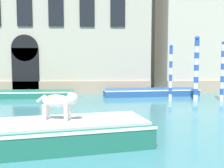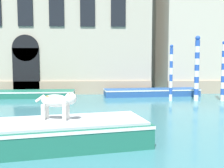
% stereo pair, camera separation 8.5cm
% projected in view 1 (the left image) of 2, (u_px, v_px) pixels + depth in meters
% --- Properties ---
extents(boat_foreground, '(6.47, 3.06, 0.70)m').
position_uv_depth(boat_foreground, '(34.00, 134.00, 6.92)').
color(boat_foreground, '#1E6651').
rests_on(boat_foreground, ground_plane).
extents(dog_on_deck, '(1.17, 0.53, 0.79)m').
position_uv_depth(dog_on_deck, '(60.00, 101.00, 7.09)').
color(dog_on_deck, silver).
rests_on(dog_on_deck, boat_foreground).
extents(boat_moored_near_palazzo, '(5.17, 1.56, 0.45)m').
position_uv_depth(boat_moored_near_palazzo, '(32.00, 94.00, 16.43)').
color(boat_moored_near_palazzo, '#1E6651').
rests_on(boat_moored_near_palazzo, ground_plane).
extents(boat_moored_far, '(6.37, 1.98, 0.47)m').
position_uv_depth(boat_moored_far, '(151.00, 92.00, 17.31)').
color(boat_moored_far, '#234C8C').
rests_on(boat_moored_far, ground_plane).
extents(mooring_pole_0, '(0.27, 0.27, 3.73)m').
position_uv_depth(mooring_pole_0, '(196.00, 68.00, 15.04)').
color(mooring_pole_0, white).
rests_on(mooring_pole_0, ground_plane).
extents(mooring_pole_1, '(0.19, 0.19, 3.23)m').
position_uv_depth(mooring_pole_1, '(171.00, 73.00, 15.01)').
color(mooring_pole_1, white).
rests_on(mooring_pole_1, ground_plane).
extents(mooring_pole_2, '(0.21, 0.21, 3.43)m').
position_uv_depth(mooring_pole_2, '(223.00, 71.00, 14.97)').
color(mooring_pole_2, white).
rests_on(mooring_pole_2, ground_plane).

